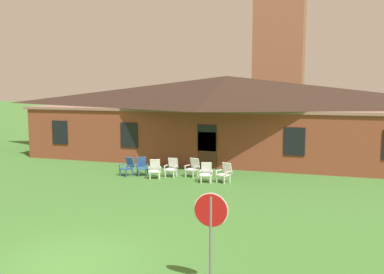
# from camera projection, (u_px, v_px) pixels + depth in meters

# --- Properties ---
(ground_plane) EXTENTS (200.00, 200.00, 0.00)m
(ground_plane) POSITION_uv_depth(u_px,v_px,m) (70.00, 263.00, 11.25)
(ground_plane) COLOR #3D702D
(brick_building) EXTENTS (25.30, 10.40, 5.37)m
(brick_building) POSITION_uv_depth(u_px,v_px,m) (227.00, 115.00, 28.60)
(brick_building) COLOR brown
(brick_building) RESTS_ON ground
(dome_tower) EXTENTS (5.18, 5.18, 20.16)m
(dome_tower) POSITION_uv_depth(u_px,v_px,m) (280.00, 41.00, 42.47)
(dome_tower) COLOR #93563D
(dome_tower) RESTS_ON ground
(stop_sign) EXTENTS (0.81, 0.07, 2.30)m
(stop_sign) POSITION_uv_depth(u_px,v_px,m) (211.00, 221.00, 9.59)
(stop_sign) COLOR slate
(stop_sign) RESTS_ON ground
(lawn_chair_by_porch) EXTENTS (0.76, 0.82, 0.96)m
(lawn_chair_by_porch) POSITION_uv_depth(u_px,v_px,m) (128.00, 166.00, 22.20)
(lawn_chair_by_porch) COLOR #2D5693
(lawn_chair_by_porch) RESTS_ON ground
(lawn_chair_near_door) EXTENTS (0.85, 0.87, 0.96)m
(lawn_chair_near_door) POSITION_uv_depth(u_px,v_px,m) (142.00, 166.00, 22.28)
(lawn_chair_near_door) COLOR #2D5693
(lawn_chair_near_door) RESTS_ON ground
(lawn_chair_left_end) EXTENTS (0.76, 0.81, 0.96)m
(lawn_chair_left_end) POSITION_uv_depth(u_px,v_px,m) (155.00, 169.00, 21.56)
(lawn_chair_left_end) COLOR silver
(lawn_chair_left_end) RESTS_ON ground
(lawn_chair_middle) EXTENTS (0.65, 0.67, 0.96)m
(lawn_chair_middle) POSITION_uv_depth(u_px,v_px,m) (172.00, 167.00, 21.96)
(lawn_chair_middle) COLOR white
(lawn_chair_middle) RESTS_ON ground
(lawn_chair_right_end) EXTENTS (0.74, 0.79, 0.96)m
(lawn_chair_right_end) POSITION_uv_depth(u_px,v_px,m) (193.00, 167.00, 21.93)
(lawn_chair_right_end) COLOR silver
(lawn_chair_right_end) RESTS_ON ground
(lawn_chair_far_side) EXTENTS (0.73, 0.77, 0.96)m
(lawn_chair_far_side) POSITION_uv_depth(u_px,v_px,m) (206.00, 172.00, 20.69)
(lawn_chair_far_side) COLOR white
(lawn_chair_far_side) RESTS_ON ground
(lawn_chair_under_eave) EXTENTS (0.80, 0.84, 0.96)m
(lawn_chair_under_eave) POSITION_uv_depth(u_px,v_px,m) (225.00, 172.00, 20.62)
(lawn_chair_under_eave) COLOR silver
(lawn_chair_under_eave) RESTS_ON ground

